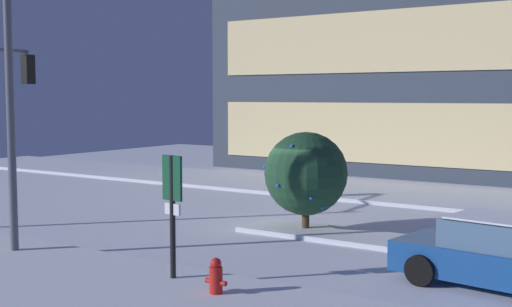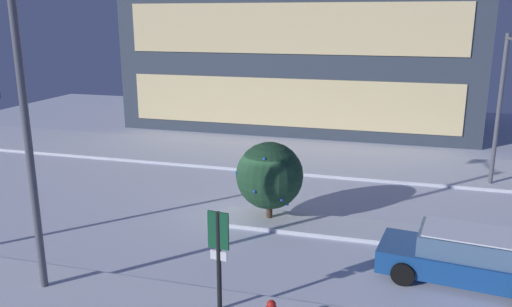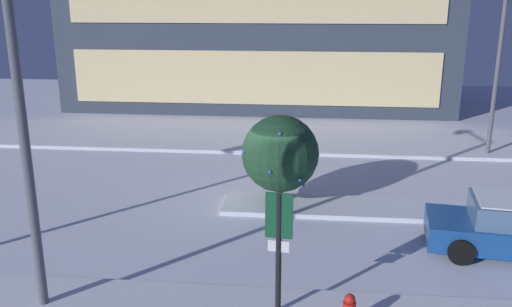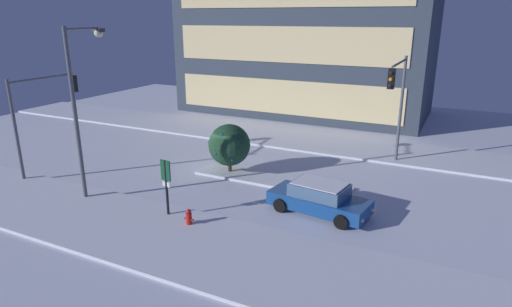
# 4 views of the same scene
# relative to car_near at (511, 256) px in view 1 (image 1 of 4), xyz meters

# --- Properties ---
(ground) EXTENTS (52.00, 52.00, 0.00)m
(ground) POSITION_rel_car_near_xyz_m (-7.07, 2.99, -0.71)
(ground) COLOR silver
(curb_strip_near) EXTENTS (52.00, 5.20, 0.14)m
(curb_strip_near) POSITION_rel_car_near_xyz_m (-7.07, -5.18, -0.64)
(curb_strip_near) COLOR silver
(curb_strip_near) RESTS_ON ground
(curb_strip_far) EXTENTS (52.00, 5.20, 0.14)m
(curb_strip_far) POSITION_rel_car_near_xyz_m (-7.07, 11.15, -0.64)
(curb_strip_far) COLOR silver
(curb_strip_far) RESTS_ON ground
(median_strip) EXTENTS (9.00, 1.80, 0.14)m
(median_strip) POSITION_rel_car_near_xyz_m (-3.66, 2.67, -0.64)
(median_strip) COLOR silver
(median_strip) RESTS_ON ground
(car_near) EXTENTS (4.93, 2.56, 1.49)m
(car_near) POSITION_rel_car_near_xyz_m (0.00, 0.00, 0.00)
(car_near) COLOR #19478C
(car_near) RESTS_ON ground
(street_lamp_arched) EXTENTS (0.71, 2.64, 8.41)m
(street_lamp_arched) POSITION_rel_car_near_xyz_m (-11.14, -3.05, 4.69)
(street_lamp_arched) COLOR #565960
(street_lamp_arched) RESTS_ON ground
(fire_hydrant) EXTENTS (0.48, 0.26, 0.84)m
(fire_hydrant) POSITION_rel_car_near_xyz_m (-4.62, -3.90, -0.31)
(fire_hydrant) COLOR red
(fire_hydrant) RESTS_ON ground
(parking_info_sign) EXTENTS (0.55, 0.13, 2.74)m
(parking_info_sign) POSITION_rel_car_near_xyz_m (-6.05, -3.50, 1.04)
(parking_info_sign) COLOR black
(parking_info_sign) RESTS_ON ground
(decorated_tree_median) EXTENTS (2.42, 2.44, 2.95)m
(decorated_tree_median) POSITION_rel_car_near_xyz_m (-6.39, 2.80, 1.02)
(decorated_tree_median) COLOR #473323
(decorated_tree_median) RESTS_ON ground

